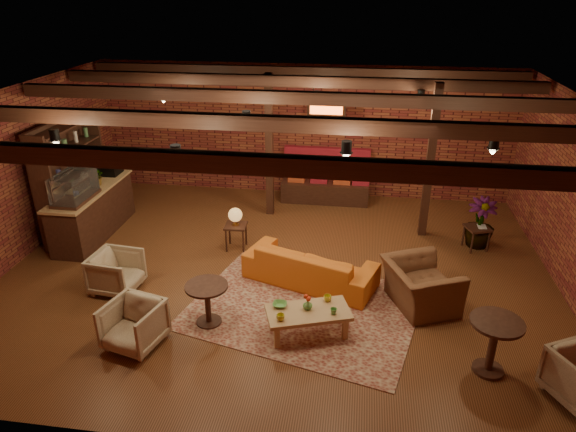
# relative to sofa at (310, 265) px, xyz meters

# --- Properties ---
(floor) EXTENTS (10.00, 10.00, 0.00)m
(floor) POSITION_rel_sofa_xyz_m (-0.63, 0.26, -0.34)
(floor) COLOR #402310
(floor) RESTS_ON ground
(ceiling) EXTENTS (10.00, 8.00, 0.02)m
(ceiling) POSITION_rel_sofa_xyz_m (-0.63, 0.26, 2.86)
(ceiling) COLOR black
(ceiling) RESTS_ON wall_back
(wall_back) EXTENTS (10.00, 0.02, 3.20)m
(wall_back) POSITION_rel_sofa_xyz_m (-0.63, 4.26, 1.26)
(wall_back) COLOR maroon
(wall_back) RESTS_ON ground
(wall_front) EXTENTS (10.00, 0.02, 3.20)m
(wall_front) POSITION_rel_sofa_xyz_m (-0.63, -3.74, 1.26)
(wall_front) COLOR maroon
(wall_front) RESTS_ON ground
(wall_left) EXTENTS (0.02, 8.00, 3.20)m
(wall_left) POSITION_rel_sofa_xyz_m (-5.63, 0.26, 1.26)
(wall_left) COLOR maroon
(wall_left) RESTS_ON ground
(ceiling_beams) EXTENTS (9.80, 6.40, 0.22)m
(ceiling_beams) POSITION_rel_sofa_xyz_m (-0.63, 0.26, 2.74)
(ceiling_beams) COLOR black
(ceiling_beams) RESTS_ON ceiling
(ceiling_pipe) EXTENTS (9.60, 0.12, 0.12)m
(ceiling_pipe) POSITION_rel_sofa_xyz_m (-0.63, 1.86, 2.51)
(ceiling_pipe) COLOR black
(ceiling_pipe) RESTS_ON ceiling
(post_left) EXTENTS (0.16, 0.16, 3.20)m
(post_left) POSITION_rel_sofa_xyz_m (-1.23, 2.86, 1.26)
(post_left) COLOR black
(post_left) RESTS_ON ground
(post_right) EXTENTS (0.16, 0.16, 3.20)m
(post_right) POSITION_rel_sofa_xyz_m (2.17, 2.26, 1.26)
(post_right) COLOR black
(post_right) RESTS_ON ground
(service_counter) EXTENTS (0.80, 2.50, 1.60)m
(service_counter) POSITION_rel_sofa_xyz_m (-4.73, 1.26, 0.46)
(service_counter) COLOR black
(service_counter) RESTS_ON ground
(plant_counter) EXTENTS (0.35, 0.39, 0.30)m
(plant_counter) POSITION_rel_sofa_xyz_m (-4.63, 1.46, 0.88)
(plant_counter) COLOR #337F33
(plant_counter) RESTS_ON service_counter
(shelving_hutch) EXTENTS (0.52, 2.00, 2.40)m
(shelving_hutch) POSITION_rel_sofa_xyz_m (-5.13, 1.36, 0.86)
(shelving_hutch) COLOR black
(shelving_hutch) RESTS_ON ground
(banquette) EXTENTS (2.10, 0.70, 1.00)m
(banquette) POSITION_rel_sofa_xyz_m (-0.03, 3.81, 0.16)
(banquette) COLOR maroon
(banquette) RESTS_ON ground
(service_sign) EXTENTS (0.86, 0.06, 0.30)m
(service_sign) POSITION_rel_sofa_xyz_m (-0.03, 3.36, 2.01)
(service_sign) COLOR #F45618
(service_sign) RESTS_ON ceiling
(ceiling_spotlights) EXTENTS (6.40, 4.40, 0.28)m
(ceiling_spotlights) POSITION_rel_sofa_xyz_m (-0.63, 0.26, 2.52)
(ceiling_spotlights) COLOR black
(ceiling_spotlights) RESTS_ON ceiling
(rug) EXTENTS (4.17, 3.56, 0.01)m
(rug) POSITION_rel_sofa_xyz_m (-0.02, -0.82, -0.33)
(rug) COLOR maroon
(rug) RESTS_ON floor
(sofa) EXTENTS (2.50, 1.63, 0.68)m
(sofa) POSITION_rel_sofa_xyz_m (0.00, 0.00, 0.00)
(sofa) COLOR #C85E1B
(sofa) RESTS_ON floor
(coffee_table) EXTENTS (1.39, 1.00, 0.68)m
(coffee_table) POSITION_rel_sofa_xyz_m (0.11, -1.50, 0.04)
(coffee_table) COLOR #A16D4B
(coffee_table) RESTS_ON floor
(side_table_lamp) EXTENTS (0.44, 0.44, 0.88)m
(side_table_lamp) POSITION_rel_sofa_xyz_m (-1.61, 1.06, 0.33)
(side_table_lamp) COLOR black
(side_table_lamp) RESTS_ON floor
(round_table_left) EXTENTS (0.67, 0.67, 0.70)m
(round_table_left) POSITION_rel_sofa_xyz_m (-1.46, -1.44, 0.13)
(round_table_left) COLOR black
(round_table_left) RESTS_ON floor
(armchair_a) EXTENTS (0.78, 0.82, 0.78)m
(armchair_a) POSITION_rel_sofa_xyz_m (-3.30, -0.73, 0.05)
(armchair_a) COLOR beige
(armchair_a) RESTS_ON floor
(armchair_b) EXTENTS (0.91, 0.88, 0.78)m
(armchair_b) POSITION_rel_sofa_xyz_m (-2.39, -2.11, 0.05)
(armchair_b) COLOR beige
(armchair_b) RESTS_ON floor
(armchair_right) EXTENTS (1.15, 1.37, 1.02)m
(armchair_right) POSITION_rel_sofa_xyz_m (1.87, -0.46, 0.17)
(armchair_right) COLOR brown
(armchair_right) RESTS_ON floor
(side_table_book) EXTENTS (0.55, 0.55, 0.51)m
(side_table_book) POSITION_rel_sofa_xyz_m (3.17, 1.73, 0.11)
(side_table_book) COLOR black
(side_table_book) RESTS_ON floor
(round_table_right) EXTENTS (0.71, 0.71, 0.83)m
(round_table_right) POSITION_rel_sofa_xyz_m (2.70, -1.95, 0.22)
(round_table_right) COLOR black
(round_table_right) RESTS_ON floor
(plant_tall) EXTENTS (1.78, 1.78, 3.09)m
(plant_tall) POSITION_rel_sofa_xyz_m (3.23, 1.87, 1.20)
(plant_tall) COLOR #4C7F4C
(plant_tall) RESTS_ON floor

